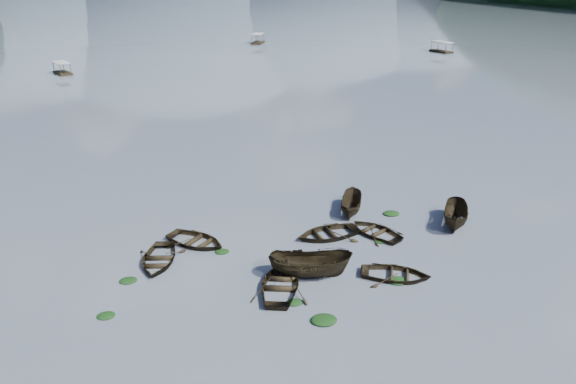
{
  "coord_description": "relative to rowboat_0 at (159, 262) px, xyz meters",
  "views": [
    {
      "loc": [
        -4.53,
        -21.67,
        16.06
      ],
      "look_at": [
        0.0,
        12.0,
        2.0
      ],
      "focal_mm": 32.0,
      "sensor_mm": 36.0,
      "label": 1
    }
  ],
  "objects": [
    {
      "name": "weed_clump_2",
      "position": [
        8.93,
        -7.16,
        0.0
      ],
      "size": [
        1.35,
        1.08,
        0.29
      ],
      "primitive_type": "ellipsoid",
      "color": "black",
      "rests_on": "ground"
    },
    {
      "name": "pontoon_centre",
      "position": [
        15.46,
        117.37,
        0.0
      ],
      "size": [
        4.47,
        6.89,
        2.45
      ],
      "primitive_type": null,
      "rotation": [
        0.0,
        0.0,
        -0.31
      ],
      "color": "black",
      "rests_on": "ground"
    },
    {
      "name": "weed_clump_5",
      "position": [
        -1.52,
        -1.96,
        0.0
      ],
      "size": [
        1.02,
        0.82,
        0.21
      ],
      "primitive_type": "ellipsoid",
      "color": "black",
      "rests_on": "ground"
    },
    {
      "name": "rowboat_7",
      "position": [
        11.01,
        1.98,
        0.0
      ],
      "size": [
        5.09,
        4.18,
        0.92
      ],
      "primitive_type": "imported",
      "rotation": [
        0.0,
        0.0,
        4.96
      ],
      "color": "black",
      "rests_on": "ground"
    },
    {
      "name": "weed_clump_7",
      "position": [
        16.42,
        4.84,
        0.0
      ],
      "size": [
        1.23,
        0.98,
        0.27
      ],
      "primitive_type": "ellipsoid",
      "color": "black",
      "rests_on": "ground"
    },
    {
      "name": "pontoon_left",
      "position": [
        -24.33,
        72.59,
        0.0
      ],
      "size": [
        4.59,
        5.74,
        2.05
      ],
      "primitive_type": null,
      "rotation": [
        0.0,
        0.0,
        0.52
      ],
      "color": "black",
      "rests_on": "ground"
    },
    {
      "name": "rowboat_4",
      "position": [
        13.88,
        -3.67,
        0.0
      ],
      "size": [
        4.77,
        4.05,
        0.84
      ],
      "primitive_type": "imported",
      "rotation": [
        0.0,
        0.0,
        1.24
      ],
      "color": "black",
      "rests_on": "ground"
    },
    {
      "name": "weed_clump_1",
      "position": [
        7.67,
        -5.38,
        0.0
      ],
      "size": [
        0.9,
        0.72,
        0.2
      ],
      "primitive_type": "ellipsoid",
      "color": "black",
      "rests_on": "ground"
    },
    {
      "name": "weed_clump_0",
      "position": [
        -2.15,
        -5.25,
        0.0
      ],
      "size": [
        0.94,
        0.77,
        0.2
      ],
      "primitive_type": "ellipsoid",
      "color": "black",
      "rests_on": "ground"
    },
    {
      "name": "ground_plane",
      "position": [
        8.77,
        -6.63,
        0.0
      ],
      "size": [
        2400.0,
        2400.0,
        0.0
      ],
      "primitive_type": "plane",
      "color": "#535C68"
    },
    {
      "name": "weed_clump_6",
      "position": [
        3.9,
        0.75,
        0.0
      ],
      "size": [
        0.92,
        0.77,
        0.19
      ],
      "primitive_type": "ellipsoid",
      "color": "black",
      "rests_on": "ground"
    },
    {
      "name": "rowboat_5",
      "position": [
        20.34,
        2.53,
        0.0
      ],
      "size": [
        3.47,
        4.74,
        1.72
      ],
      "primitive_type": "imported",
      "rotation": [
        0.0,
        0.0,
        -0.46
      ],
      "color": "black",
      "rests_on": "ground"
    },
    {
      "name": "weed_clump_3",
      "position": [
        14.34,
        0.79,
        0.0
      ],
      "size": [
        0.81,
        0.68,
        0.18
      ],
      "primitive_type": "ellipsoid",
      "color": "black",
      "rests_on": "ground"
    },
    {
      "name": "rowboat_0",
      "position": [
        0.0,
        0.0,
        0.0
      ],
      "size": [
        3.44,
        4.52,
        0.88
      ],
      "primitive_type": "imported",
      "rotation": [
        0.0,
        0.0,
        -0.1
      ],
      "color": "black",
      "rests_on": "ground"
    },
    {
      "name": "rowboat_3",
      "position": [
        14.34,
        1.93,
        0.0
      ],
      "size": [
        4.58,
        4.89,
        0.82
      ],
      "primitive_type": "imported",
      "rotation": [
        0.0,
        0.0,
        3.73
      ],
      "color": "black",
      "rests_on": "ground"
    },
    {
      "name": "rowboat_2",
      "position": [
        8.96,
        -2.84,
        0.0
      ],
      "size": [
        5.09,
        2.6,
        1.88
      ],
      "primitive_type": "imported",
      "rotation": [
        0.0,
        0.0,
        1.41
      ],
      "color": "black",
      "rests_on": "ground"
    },
    {
      "name": "rowboat_8",
      "position": [
        13.52,
        5.65,
        0.0
      ],
      "size": [
        2.7,
        4.21,
        1.52
      ],
      "primitive_type": "imported",
      "rotation": [
        0.0,
        0.0,
        2.81
      ],
      "color": "black",
      "rests_on": "ground"
    },
    {
      "name": "weed_clump_4",
      "position": [
        13.86,
        -4.08,
        0.0
      ],
      "size": [
        1.19,
        0.94,
        0.25
      ],
      "primitive_type": "ellipsoid",
      "color": "black",
      "rests_on": "ground"
    },
    {
      "name": "rowboat_1",
      "position": [
        7.12,
        -3.88,
        0.0
      ],
      "size": [
        4.07,
        5.08,
        0.94
      ],
      "primitive_type": "imported",
      "rotation": [
        0.0,
        0.0,
        2.94
      ],
      "color": "black",
      "rests_on": "ground"
    },
    {
      "name": "pontoon_right",
      "position": [
        57.85,
        92.8,
        0.0
      ],
      "size": [
        4.14,
        6.55,
        2.33
      ],
      "primitive_type": null,
      "rotation": [
        0.0,
        0.0,
        0.28
      ],
      "color": "black",
      "rests_on": "ground"
    },
    {
      "name": "rowboat_6",
      "position": [
        2.22,
        2.09,
        0.0
      ],
      "size": [
        5.25,
        5.01,
        0.88
      ],
      "primitive_type": "imported",
      "rotation": [
        0.0,
        0.0,
        0.92
      ],
      "color": "black",
      "rests_on": "ground"
    }
  ]
}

